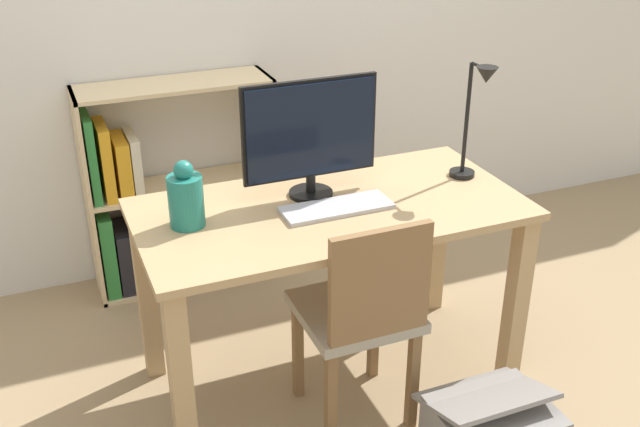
# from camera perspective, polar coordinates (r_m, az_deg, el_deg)

# --- Properties ---
(ground_plane) EXTENTS (10.00, 10.00, 0.00)m
(ground_plane) POSITION_cam_1_polar(r_m,az_deg,el_deg) (3.14, 0.71, -12.26)
(ground_plane) COLOR #997F5B
(wall_back) EXTENTS (8.00, 0.05, 2.60)m
(wall_back) POSITION_cam_1_polar(r_m,az_deg,el_deg) (3.63, -6.74, 15.69)
(wall_back) COLOR silver
(wall_back) RESTS_ON ground_plane
(desk) EXTENTS (1.41, 0.71, 0.78)m
(desk) POSITION_cam_1_polar(r_m,az_deg,el_deg) (2.79, 0.78, -2.02)
(desk) COLOR tan
(desk) RESTS_ON ground_plane
(monitor) EXTENTS (0.52, 0.16, 0.44)m
(monitor) POSITION_cam_1_polar(r_m,az_deg,el_deg) (2.72, -0.75, 6.15)
(monitor) COLOR black
(monitor) RESTS_ON desk
(keyboard) EXTENTS (0.40, 0.15, 0.02)m
(keyboard) POSITION_cam_1_polar(r_m,az_deg,el_deg) (2.69, 1.27, 0.45)
(keyboard) COLOR #B2B2B7
(keyboard) RESTS_ON desk
(vase) EXTENTS (0.12, 0.12, 0.24)m
(vase) POSITION_cam_1_polar(r_m,az_deg,el_deg) (2.58, -10.19, 1.15)
(vase) COLOR #1E7266
(vase) RESTS_ON desk
(desk_lamp) EXTENTS (0.10, 0.19, 0.47)m
(desk_lamp) POSITION_cam_1_polar(r_m,az_deg,el_deg) (2.89, 11.79, 7.63)
(desk_lamp) COLOR black
(desk_lamp) RESTS_ON desk
(chair) EXTENTS (0.40, 0.40, 0.87)m
(chair) POSITION_cam_1_polar(r_m,az_deg,el_deg) (2.65, 3.26, -7.54)
(chair) COLOR #9E937F
(chair) RESTS_ON ground_plane
(bookshelf) EXTENTS (0.89, 0.28, 1.00)m
(bookshelf) POSITION_cam_1_polar(r_m,az_deg,el_deg) (3.64, -12.82, 0.32)
(bookshelf) COLOR #D8BC8C
(bookshelf) RESTS_ON ground_plane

